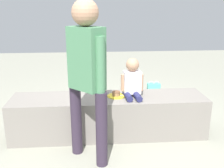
{
  "coord_description": "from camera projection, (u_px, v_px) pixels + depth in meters",
  "views": [
    {
      "loc": [
        -0.2,
        -3.06,
        1.63
      ],
      "look_at": [
        0.02,
        -0.26,
        0.76
      ],
      "focal_mm": 41.84,
      "sensor_mm": 36.0,
      "label": 1
    }
  ],
  "objects": [
    {
      "name": "party_cup_red",
      "position": [
        118.0,
        110.0,
        4.05
      ],
      "size": [
        0.08,
        0.08,
        0.1
      ],
      "primitive_type": "cylinder",
      "color": "red",
      "rests_on": "ground_plane"
    },
    {
      "name": "ground_plane",
      "position": [
        109.0,
        134.0,
        3.42
      ],
      "size": [
        12.0,
        12.0,
        0.0
      ],
      "primitive_type": "plane",
      "color": "gray"
    },
    {
      "name": "handbag_black_leather",
      "position": [
        52.0,
        105.0,
        4.1
      ],
      "size": [
        0.28,
        0.11,
        0.31
      ],
      "color": "black",
      "rests_on": "ground_plane"
    },
    {
      "name": "gift_bag",
      "position": [
        153.0,
        92.0,
        4.51
      ],
      "size": [
        0.21,
        0.11,
        0.36
      ],
      "color": "#59C6B2",
      "rests_on": "ground_plane"
    },
    {
      "name": "railing_post",
      "position": [
        73.0,
        77.0,
        4.4
      ],
      "size": [
        0.36,
        0.36,
        1.17
      ],
      "color": "black",
      "rests_on": "ground_plane"
    },
    {
      "name": "cake_plate",
      "position": [
        116.0,
        95.0,
        3.27
      ],
      "size": [
        0.22,
        0.22,
        0.07
      ],
      "color": "yellow",
      "rests_on": "concrete_ledge"
    },
    {
      "name": "concrete_ledge",
      "position": [
        109.0,
        116.0,
        3.34
      ],
      "size": [
        2.44,
        0.55,
        0.51
      ],
      "primitive_type": "cube",
      "color": "gray",
      "rests_on": "ground_plane"
    },
    {
      "name": "child_seated",
      "position": [
        132.0,
        80.0,
        3.22
      ],
      "size": [
        0.28,
        0.32,
        0.48
      ],
      "color": "navy",
      "rests_on": "concrete_ledge"
    },
    {
      "name": "handbag_brown_canvas",
      "position": [
        88.0,
        108.0,
        3.99
      ],
      "size": [
        0.31,
        0.11,
        0.31
      ],
      "color": "brown",
      "rests_on": "ground_plane"
    },
    {
      "name": "cake_box_white",
      "position": [
        140.0,
        103.0,
        4.3
      ],
      "size": [
        0.35,
        0.37,
        0.13
      ],
      "primitive_type": "cube",
      "rotation": [
        0.0,
        0.0,
        0.27
      ],
      "color": "white",
      "rests_on": "ground_plane"
    },
    {
      "name": "water_bottle_near_gift",
      "position": [
        69.0,
        104.0,
        4.14
      ],
      "size": [
        0.07,
        0.07,
        0.24
      ],
      "color": "silver",
      "rests_on": "ground_plane"
    },
    {
      "name": "adult_standing",
      "position": [
        87.0,
        69.0,
        2.58
      ],
      "size": [
        0.39,
        0.39,
        1.68
      ],
      "color": "#312637",
      "rests_on": "ground_plane"
    }
  ]
}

